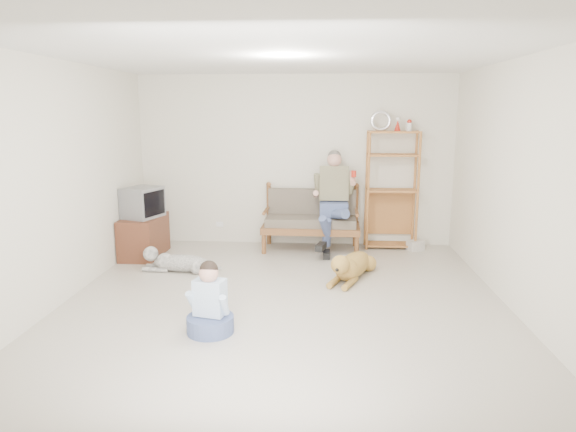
# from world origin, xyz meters

# --- Properties ---
(floor) EXTENTS (5.50, 5.50, 0.00)m
(floor) POSITION_xyz_m (0.00, 0.00, 0.00)
(floor) COLOR #BAB2A3
(floor) RESTS_ON ground
(ceiling) EXTENTS (5.50, 5.50, 0.00)m
(ceiling) POSITION_xyz_m (0.00, 0.00, 2.70)
(ceiling) COLOR white
(ceiling) RESTS_ON ground
(wall_back) EXTENTS (5.00, 0.00, 5.00)m
(wall_back) POSITION_xyz_m (0.00, 2.75, 1.35)
(wall_back) COLOR beige
(wall_back) RESTS_ON ground
(wall_front) EXTENTS (5.00, 0.00, 5.00)m
(wall_front) POSITION_xyz_m (0.00, -2.75, 1.35)
(wall_front) COLOR beige
(wall_front) RESTS_ON ground
(wall_left) EXTENTS (0.00, 5.50, 5.50)m
(wall_left) POSITION_xyz_m (-2.50, 0.00, 1.35)
(wall_left) COLOR beige
(wall_left) RESTS_ON ground
(wall_right) EXTENTS (0.00, 5.50, 5.50)m
(wall_right) POSITION_xyz_m (2.50, 0.00, 1.35)
(wall_right) COLOR beige
(wall_right) RESTS_ON ground
(loveseat) EXTENTS (1.52, 0.75, 0.95)m
(loveseat) POSITION_xyz_m (0.26, 2.41, 0.49)
(loveseat) COLOR brown
(loveseat) RESTS_ON ground
(man) EXTENTS (0.59, 0.84, 1.36)m
(man) POSITION_xyz_m (0.58, 2.19, 0.71)
(man) COLOR #485484
(man) RESTS_ON loveseat
(etagere) EXTENTS (0.82, 0.36, 2.14)m
(etagere) POSITION_xyz_m (1.51, 2.55, 0.94)
(etagere) COLOR #B27538
(etagere) RESTS_ON ground
(book_stack) EXTENTS (0.29, 0.25, 0.15)m
(book_stack) POSITION_xyz_m (1.90, 2.42, 0.08)
(book_stack) COLOR silver
(book_stack) RESTS_ON ground
(tv_stand) EXTENTS (0.52, 0.91, 0.60)m
(tv_stand) POSITION_xyz_m (-2.23, 1.84, 0.30)
(tv_stand) COLOR brown
(tv_stand) RESTS_ON ground
(crt_tv) EXTENTS (0.58, 0.65, 0.44)m
(crt_tv) POSITION_xyz_m (-2.19, 1.80, 0.82)
(crt_tv) COLOR slate
(crt_tv) RESTS_ON tv_stand
(wall_outlet) EXTENTS (0.12, 0.02, 0.08)m
(wall_outlet) POSITION_xyz_m (-1.25, 2.73, 0.30)
(wall_outlet) COLOR silver
(wall_outlet) RESTS_ON ground
(golden_retriever) EXTENTS (0.67, 1.29, 0.41)m
(golden_retriever) POSITION_xyz_m (0.81, 0.97, 0.17)
(golden_retriever) COLOR #A37A38
(golden_retriever) RESTS_ON ground
(shaggy_dog) EXTENTS (1.13, 0.30, 0.33)m
(shaggy_dog) POSITION_xyz_m (-1.56, 1.12, 0.13)
(shaggy_dog) COLOR white
(shaggy_dog) RESTS_ON ground
(terrier) EXTENTS (0.21, 0.59, 0.22)m
(terrier) POSITION_xyz_m (0.77, 1.42, 0.09)
(terrier) COLOR silver
(terrier) RESTS_ON ground
(child) EXTENTS (0.46, 0.46, 0.73)m
(child) POSITION_xyz_m (-0.67, -0.78, 0.26)
(child) COLOR #485484
(child) RESTS_ON ground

